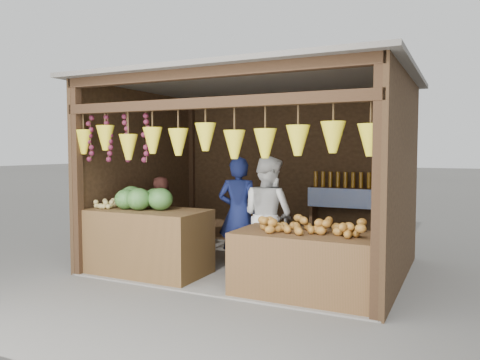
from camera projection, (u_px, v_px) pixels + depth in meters
name	position (u px, v px, depth m)	size (l,w,h in m)	color
ground	(255.00, 266.00, 6.72)	(80.00, 80.00, 0.00)	#514F49
stall_structure	(252.00, 150.00, 6.59)	(4.30, 3.30, 2.66)	slate
back_shelf	(349.00, 201.00, 7.36)	(1.25, 0.32, 1.32)	#382314
counter_left	(145.00, 242.00, 6.30)	(1.68, 0.85, 0.87)	#452F17
counter_right	(307.00, 265.00, 5.31)	(1.66, 0.85, 0.74)	#4F381A
stool	(161.00, 246.00, 7.39)	(0.32, 0.32, 0.30)	black
man_standing	(239.00, 214.00, 6.46)	(0.58, 0.38, 1.58)	#121943
woman_standing	(268.00, 216.00, 6.25)	(0.77, 0.60, 1.58)	silver
vendor_seated	(161.00, 207.00, 7.35)	(0.47, 0.30, 0.96)	#5A2B24
melon_pile	(144.00, 197.00, 6.31)	(1.00, 0.50, 0.32)	#124412
tanfruit_pile	(107.00, 203.00, 6.44)	(0.34, 0.40, 0.13)	#A99B4E
mango_pile	(313.00, 223.00, 5.28)	(1.40, 0.64, 0.22)	#B73C18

